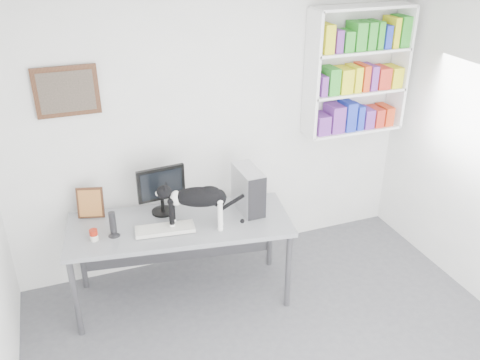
{
  "coord_description": "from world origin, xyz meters",
  "views": [
    {
      "loc": [
        -1.39,
        -2.32,
        3.13
      ],
      "look_at": [
        0.06,
        1.53,
        1.05
      ],
      "focal_mm": 38.0,
      "sensor_mm": 36.0,
      "label": 1
    }
  ],
  "objects_px": {
    "soup_can": "(94,235)",
    "cat": "(198,207)",
    "desk": "(182,260)",
    "keyboard": "(165,229)",
    "leaning_print": "(90,202)",
    "monitor": "(161,190)",
    "speaker": "(113,224)",
    "bookshelf": "(357,71)",
    "pc_tower": "(248,189)"
  },
  "relations": [
    {
      "from": "soup_can",
      "to": "cat",
      "type": "bearing_deg",
      "value": -8.03
    },
    {
      "from": "desk",
      "to": "keyboard",
      "type": "relative_size",
      "value": 3.87
    },
    {
      "from": "keyboard",
      "to": "leaning_print",
      "type": "xyz_separation_m",
      "value": [
        -0.55,
        0.46,
        0.12
      ]
    },
    {
      "from": "monitor",
      "to": "speaker",
      "type": "bearing_deg",
      "value": -158.02
    },
    {
      "from": "bookshelf",
      "to": "pc_tower",
      "type": "relative_size",
      "value": 3.09
    },
    {
      "from": "monitor",
      "to": "soup_can",
      "type": "xyz_separation_m",
      "value": [
        -0.63,
        -0.25,
        -0.18
      ]
    },
    {
      "from": "bookshelf",
      "to": "soup_can",
      "type": "xyz_separation_m",
      "value": [
        -2.68,
        -0.47,
        -1.0
      ]
    },
    {
      "from": "pc_tower",
      "to": "leaning_print",
      "type": "bearing_deg",
      "value": 163.88
    },
    {
      "from": "desk",
      "to": "monitor",
      "type": "bearing_deg",
      "value": 121.34
    },
    {
      "from": "keyboard",
      "to": "bookshelf",
      "type": "bearing_deg",
      "value": 21.52
    },
    {
      "from": "leaning_print",
      "to": "soup_can",
      "type": "height_order",
      "value": "leaning_print"
    },
    {
      "from": "speaker",
      "to": "soup_can",
      "type": "distance_m",
      "value": 0.18
    },
    {
      "from": "speaker",
      "to": "cat",
      "type": "distance_m",
      "value": 0.71
    },
    {
      "from": "monitor",
      "to": "cat",
      "type": "height_order",
      "value": "monitor"
    },
    {
      "from": "speaker",
      "to": "keyboard",
      "type": "bearing_deg",
      "value": -3.59
    },
    {
      "from": "keyboard",
      "to": "cat",
      "type": "relative_size",
      "value": 0.76
    },
    {
      "from": "monitor",
      "to": "soup_can",
      "type": "height_order",
      "value": "monitor"
    },
    {
      "from": "desk",
      "to": "cat",
      "type": "distance_m",
      "value": 0.63
    },
    {
      "from": "bookshelf",
      "to": "cat",
      "type": "distance_m",
      "value": 2.09
    },
    {
      "from": "leaning_print",
      "to": "cat",
      "type": "height_order",
      "value": "cat"
    },
    {
      "from": "pc_tower",
      "to": "cat",
      "type": "xyz_separation_m",
      "value": [
        -0.52,
        -0.15,
        0.0
      ]
    },
    {
      "from": "desk",
      "to": "monitor",
      "type": "height_order",
      "value": "monitor"
    },
    {
      "from": "pc_tower",
      "to": "keyboard",
      "type": "bearing_deg",
      "value": -173.87
    },
    {
      "from": "pc_tower",
      "to": "speaker",
      "type": "bearing_deg",
      "value": -179.91
    },
    {
      "from": "pc_tower",
      "to": "cat",
      "type": "height_order",
      "value": "cat"
    },
    {
      "from": "bookshelf",
      "to": "desk",
      "type": "height_order",
      "value": "bookshelf"
    },
    {
      "from": "bookshelf",
      "to": "keyboard",
      "type": "height_order",
      "value": "bookshelf"
    },
    {
      "from": "leaning_print",
      "to": "soup_can",
      "type": "xyz_separation_m",
      "value": [
        -0.02,
        -0.4,
        -0.09
      ]
    },
    {
      "from": "desk",
      "to": "soup_can",
      "type": "distance_m",
      "value": 0.85
    },
    {
      "from": "keyboard",
      "to": "cat",
      "type": "xyz_separation_m",
      "value": [
        0.28,
        -0.06,
        0.18
      ]
    },
    {
      "from": "keyboard",
      "to": "cat",
      "type": "bearing_deg",
      "value": -3.88
    },
    {
      "from": "speaker",
      "to": "cat",
      "type": "relative_size",
      "value": 0.35
    },
    {
      "from": "speaker",
      "to": "pc_tower",
      "type": "bearing_deg",
      "value": 7.96
    },
    {
      "from": "desk",
      "to": "speaker",
      "type": "bearing_deg",
      "value": -170.17
    },
    {
      "from": "pc_tower",
      "to": "cat",
      "type": "distance_m",
      "value": 0.54
    },
    {
      "from": "speaker",
      "to": "cat",
      "type": "bearing_deg",
      "value": -3.87
    },
    {
      "from": "desk",
      "to": "leaning_print",
      "type": "xyz_separation_m",
      "value": [
        -0.7,
        0.38,
        0.54
      ]
    },
    {
      "from": "monitor",
      "to": "pc_tower",
      "type": "height_order",
      "value": "monitor"
    },
    {
      "from": "leaning_print",
      "to": "cat",
      "type": "relative_size",
      "value": 0.44
    },
    {
      "from": "bookshelf",
      "to": "cat",
      "type": "bearing_deg",
      "value": -162.13
    },
    {
      "from": "desk",
      "to": "cat",
      "type": "height_order",
      "value": "cat"
    },
    {
      "from": "desk",
      "to": "leaning_print",
      "type": "relative_size",
      "value": 6.71
    },
    {
      "from": "keyboard",
      "to": "pc_tower",
      "type": "height_order",
      "value": "pc_tower"
    },
    {
      "from": "speaker",
      "to": "leaning_print",
      "type": "distance_m",
      "value": 0.41
    },
    {
      "from": "bookshelf",
      "to": "soup_can",
      "type": "height_order",
      "value": "bookshelf"
    },
    {
      "from": "leaning_print",
      "to": "cat",
      "type": "xyz_separation_m",
      "value": [
        0.83,
        -0.52,
        0.06
      ]
    },
    {
      "from": "speaker",
      "to": "soup_can",
      "type": "xyz_separation_m",
      "value": [
        -0.16,
        -0.01,
        -0.07
      ]
    },
    {
      "from": "speaker",
      "to": "leaning_print",
      "type": "relative_size",
      "value": 0.8
    },
    {
      "from": "pc_tower",
      "to": "speaker",
      "type": "xyz_separation_m",
      "value": [
        -1.21,
        -0.02,
        -0.09
      ]
    },
    {
      "from": "monitor",
      "to": "pc_tower",
      "type": "relative_size",
      "value": 1.14
    }
  ]
}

